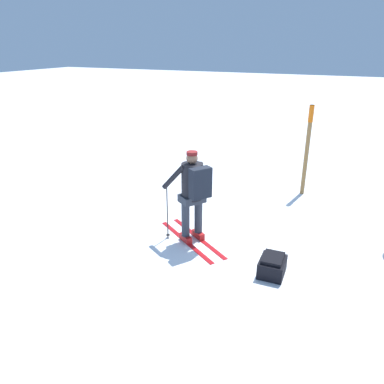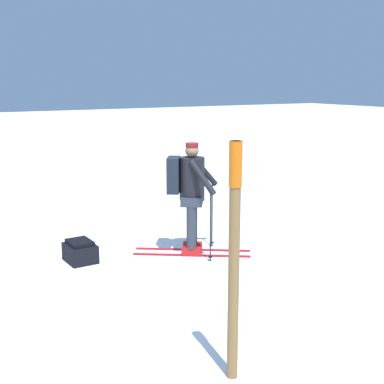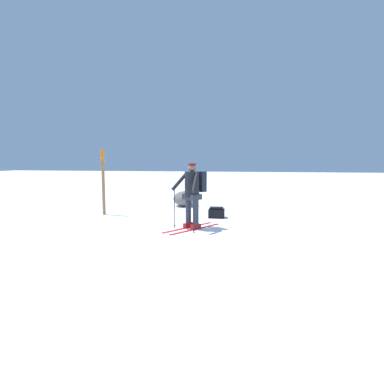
{
  "view_description": "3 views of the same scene",
  "coord_description": "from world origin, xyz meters",
  "views": [
    {
      "loc": [
        1.85,
        -6.24,
        3.5
      ],
      "look_at": [
        -0.77,
        -0.53,
        0.98
      ],
      "focal_mm": 35.0,
      "sensor_mm": 36.0,
      "label": 1
    },
    {
      "loc": [
        3.32,
        6.38,
        2.68
      ],
      "look_at": [
        -0.77,
        -0.53,
        0.98
      ],
      "focal_mm": 50.0,
      "sensor_mm": 36.0,
      "label": 2
    },
    {
      "loc": [
        -8.49,
        -1.93,
        1.8
      ],
      "look_at": [
        -0.77,
        -0.53,
        0.98
      ],
      "focal_mm": 28.0,
      "sensor_mm": 36.0,
      "label": 3
    }
  ],
  "objects": [
    {
      "name": "ground_plane",
      "position": [
        0.0,
        0.0,
        0.0
      ],
      "size": [
        80.0,
        80.0,
        0.0
      ],
      "primitive_type": "plane",
      "color": "white"
    },
    {
      "name": "skier",
      "position": [
        -0.74,
        -0.56,
        1.03
      ],
      "size": [
        1.71,
        1.34,
        1.74
      ],
      "color": "red",
      "rests_on": "ground_plane"
    },
    {
      "name": "dropped_backpack",
      "position": [
        0.88,
        -1.03,
        0.16
      ],
      "size": [
        0.42,
        0.51,
        0.33
      ],
      "color": "black",
      "rests_on": "ground_plane"
    },
    {
      "name": "trail_marker",
      "position": [
        0.74,
        2.73,
        1.26
      ],
      "size": [
        0.11,
        0.11,
        2.17
      ],
      "color": "olive",
      "rests_on": "ground_plane"
    },
    {
      "name": "rock_boulder",
      "position": [
        3.09,
        0.45,
        0.3
      ],
      "size": [
        1.08,
        0.91,
        0.59
      ],
      "primitive_type": "ellipsoid",
      "color": "#5B5651",
      "rests_on": "ground_plane"
    }
  ]
}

